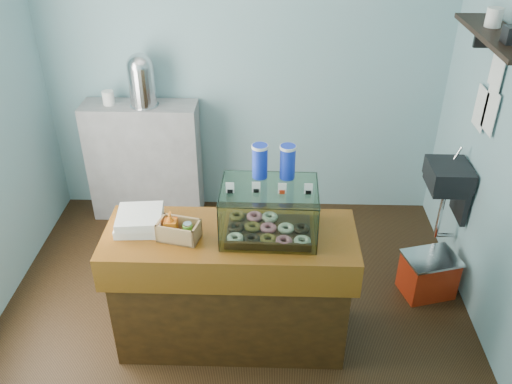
{
  "coord_description": "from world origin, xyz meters",
  "views": [
    {
      "loc": [
        0.25,
        -2.99,
        2.92
      ],
      "look_at": [
        0.16,
        -0.15,
        1.15
      ],
      "focal_mm": 38.0,
      "sensor_mm": 36.0,
      "label": 1
    }
  ],
  "objects_px": {
    "counter": "(232,287)",
    "display_case": "(269,207)",
    "coffee_urn": "(141,79)",
    "red_cooler": "(428,275)"
  },
  "relations": [
    {
      "from": "counter",
      "to": "coffee_urn",
      "type": "xyz_separation_m",
      "value": [
        -0.84,
        1.55,
        0.88
      ]
    },
    {
      "from": "display_case",
      "to": "counter",
      "type": "bearing_deg",
      "value": -166.89
    },
    {
      "from": "display_case",
      "to": "red_cooler",
      "type": "distance_m",
      "value": 1.6
    },
    {
      "from": "coffee_urn",
      "to": "counter",
      "type": "bearing_deg",
      "value": -61.58
    },
    {
      "from": "coffee_urn",
      "to": "red_cooler",
      "type": "xyz_separation_m",
      "value": [
        2.32,
        -1.05,
        -1.17
      ]
    },
    {
      "from": "coffee_urn",
      "to": "red_cooler",
      "type": "bearing_deg",
      "value": -24.28
    },
    {
      "from": "coffee_urn",
      "to": "red_cooler",
      "type": "distance_m",
      "value": 2.8
    },
    {
      "from": "counter",
      "to": "display_case",
      "type": "height_order",
      "value": "display_case"
    },
    {
      "from": "display_case",
      "to": "red_cooler",
      "type": "height_order",
      "value": "display_case"
    },
    {
      "from": "counter",
      "to": "red_cooler",
      "type": "xyz_separation_m",
      "value": [
        1.48,
        0.51,
        -0.28
      ]
    }
  ]
}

